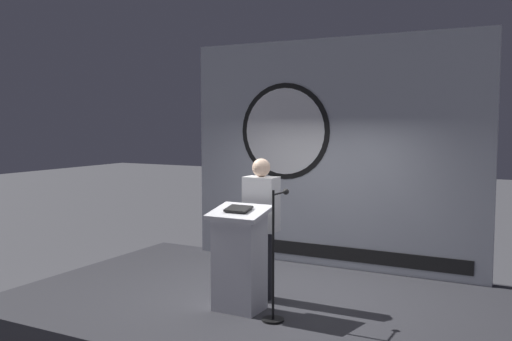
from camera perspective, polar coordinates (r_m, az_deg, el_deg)
ground_plane at (r=7.09m, az=1.96°, el=-15.19°), size 40.00×40.00×0.00m
stage_platform at (r=7.04m, az=1.97°, el=-14.05°), size 6.40×4.00×0.30m
banner_display at (r=8.38m, az=7.39°, el=1.67°), size 4.48×0.12×3.34m
podium at (r=6.50m, az=-1.68°, el=-8.89°), size 0.64×0.50×1.20m
speaker_person at (r=6.84m, az=0.52°, el=-5.75°), size 0.40×0.26×1.70m
microphone_stand at (r=6.21m, az=1.90°, el=-10.50°), size 0.24×0.47×1.42m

